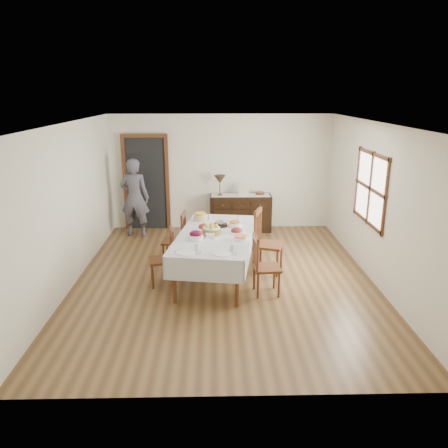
{
  "coord_description": "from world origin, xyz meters",
  "views": [
    {
      "loc": [
        -0.16,
        -6.86,
        3.07
      ],
      "look_at": [
        0.0,
        0.1,
        0.95
      ],
      "focal_mm": 35.0,
      "sensor_mm": 36.0,
      "label": 1
    }
  ],
  "objects_px": {
    "sideboard": "(240,213)",
    "person": "(135,195)",
    "chair_left_far": "(177,238)",
    "chair_right_far": "(266,241)",
    "dining_table": "(215,239)",
    "chair_left_near": "(164,256)",
    "chair_right_near": "(264,264)",
    "table_lamp": "(220,180)"
  },
  "relations": [
    {
      "from": "sideboard",
      "to": "chair_left_far",
      "type": "bearing_deg",
      "value": -122.75
    },
    {
      "from": "chair_right_near",
      "to": "table_lamp",
      "type": "xyz_separation_m",
      "value": [
        -0.63,
        3.26,
        0.69
      ]
    },
    {
      "from": "person",
      "to": "table_lamp",
      "type": "xyz_separation_m",
      "value": [
        1.86,
        0.28,
        0.27
      ]
    },
    {
      "from": "chair_left_far",
      "to": "chair_left_near",
      "type": "bearing_deg",
      "value": -2.33
    },
    {
      "from": "chair_left_far",
      "to": "table_lamp",
      "type": "bearing_deg",
      "value": 163.42
    },
    {
      "from": "chair_left_near",
      "to": "chair_right_near",
      "type": "xyz_separation_m",
      "value": [
        1.58,
        -0.41,
        0.01
      ]
    },
    {
      "from": "chair_left_near",
      "to": "chair_right_near",
      "type": "bearing_deg",
      "value": 64.58
    },
    {
      "from": "chair_right_far",
      "to": "chair_left_far",
      "type": "bearing_deg",
      "value": 95.18
    },
    {
      "from": "chair_left_far",
      "to": "person",
      "type": "distance_m",
      "value": 2.04
    },
    {
      "from": "chair_left_near",
      "to": "chair_right_far",
      "type": "xyz_separation_m",
      "value": [
        1.72,
        0.48,
        0.09
      ]
    },
    {
      "from": "chair_right_near",
      "to": "table_lamp",
      "type": "distance_m",
      "value": 3.4
    },
    {
      "from": "chair_right_far",
      "to": "person",
      "type": "relative_size",
      "value": 0.62
    },
    {
      "from": "dining_table",
      "to": "sideboard",
      "type": "xyz_separation_m",
      "value": [
        0.58,
        2.67,
        -0.29
      ]
    },
    {
      "from": "chair_right_near",
      "to": "person",
      "type": "height_order",
      "value": "person"
    },
    {
      "from": "chair_left_far",
      "to": "chair_right_far",
      "type": "bearing_deg",
      "value": 81.93
    },
    {
      "from": "chair_left_far",
      "to": "person",
      "type": "bearing_deg",
      "value": -142.77
    },
    {
      "from": "chair_left_near",
      "to": "chair_left_far",
      "type": "relative_size",
      "value": 0.97
    },
    {
      "from": "chair_left_far",
      "to": "table_lamp",
      "type": "distance_m",
      "value": 2.25
    },
    {
      "from": "dining_table",
      "to": "person",
      "type": "xyz_separation_m",
      "value": [
        -1.74,
        2.37,
        0.21
      ]
    },
    {
      "from": "dining_table",
      "to": "chair_right_near",
      "type": "relative_size",
      "value": 2.56
    },
    {
      "from": "dining_table",
      "to": "sideboard",
      "type": "relative_size",
      "value": 1.8
    },
    {
      "from": "chair_left_near",
      "to": "chair_right_far",
      "type": "bearing_deg",
      "value": 94.71
    },
    {
      "from": "dining_table",
      "to": "chair_right_near",
      "type": "xyz_separation_m",
      "value": [
        0.75,
        -0.62,
        -0.22
      ]
    },
    {
      "from": "chair_left_near",
      "to": "person",
      "type": "height_order",
      "value": "person"
    },
    {
      "from": "chair_left_far",
      "to": "chair_right_far",
      "type": "distance_m",
      "value": 1.64
    },
    {
      "from": "dining_table",
      "to": "chair_left_far",
      "type": "relative_size",
      "value": 2.53
    },
    {
      "from": "sideboard",
      "to": "person",
      "type": "xyz_separation_m",
      "value": [
        -2.32,
        -0.3,
        0.5
      ]
    },
    {
      "from": "chair_right_near",
      "to": "chair_left_far",
      "type": "bearing_deg",
      "value": 43.35
    },
    {
      "from": "chair_left_far",
      "to": "sideboard",
      "type": "relative_size",
      "value": 0.71
    },
    {
      "from": "table_lamp",
      "to": "chair_left_near",
      "type": "bearing_deg",
      "value": -108.37
    },
    {
      "from": "chair_left_near",
      "to": "sideboard",
      "type": "height_order",
      "value": "chair_left_near"
    },
    {
      "from": "sideboard",
      "to": "person",
      "type": "relative_size",
      "value": 0.75
    },
    {
      "from": "sideboard",
      "to": "dining_table",
      "type": "bearing_deg",
      "value": -102.33
    },
    {
      "from": "dining_table",
      "to": "chair_left_far",
      "type": "distance_m",
      "value": 0.99
    },
    {
      "from": "dining_table",
      "to": "chair_left_far",
      "type": "height_order",
      "value": "chair_left_far"
    },
    {
      "from": "chair_right_near",
      "to": "person",
      "type": "xyz_separation_m",
      "value": [
        -2.49,
        2.99,
        0.42
      ]
    },
    {
      "from": "chair_right_near",
      "to": "chair_right_far",
      "type": "bearing_deg",
      "value": -13.85
    },
    {
      "from": "dining_table",
      "to": "table_lamp",
      "type": "bearing_deg",
      "value": 96.25
    },
    {
      "from": "person",
      "to": "sideboard",
      "type": "bearing_deg",
      "value": -166.65
    },
    {
      "from": "sideboard",
      "to": "person",
      "type": "height_order",
      "value": "person"
    },
    {
      "from": "person",
      "to": "chair_right_near",
      "type": "bearing_deg",
      "value": 135.67
    },
    {
      "from": "chair_right_near",
      "to": "person",
      "type": "bearing_deg",
      "value": 34.64
    }
  ]
}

